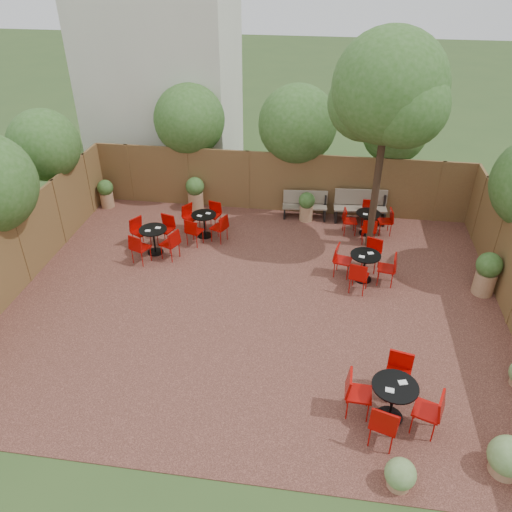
# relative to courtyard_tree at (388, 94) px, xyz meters

# --- Properties ---
(ground) EXTENTS (80.00, 80.00, 0.00)m
(ground) POSITION_rel_courtyard_tree_xyz_m (-2.88, -3.10, -4.38)
(ground) COLOR #354F23
(ground) RESTS_ON ground
(courtyard_paving) EXTENTS (12.00, 10.00, 0.02)m
(courtyard_paving) POSITION_rel_courtyard_tree_xyz_m (-2.88, -3.10, -4.37)
(courtyard_paving) COLOR #3A1F17
(courtyard_paving) RESTS_ON ground
(fence_back) EXTENTS (12.00, 0.08, 2.00)m
(fence_back) POSITION_rel_courtyard_tree_xyz_m (-2.88, 1.90, -3.38)
(fence_back) COLOR brown
(fence_back) RESTS_ON ground
(fence_left) EXTENTS (0.08, 10.00, 2.00)m
(fence_left) POSITION_rel_courtyard_tree_xyz_m (-8.88, -3.10, -3.38)
(fence_left) COLOR brown
(fence_left) RESTS_ON ground
(neighbour_building) EXTENTS (5.00, 4.00, 8.00)m
(neighbour_building) POSITION_rel_courtyard_tree_xyz_m (-7.38, 4.90, -0.38)
(neighbour_building) COLOR beige
(neighbour_building) RESTS_ON ground
(overhang_foliage) EXTENTS (15.50, 10.36, 2.47)m
(overhang_foliage) POSITION_rel_courtyard_tree_xyz_m (-4.42, -0.20, -1.70)
(overhang_foliage) COLOR #2C521A
(overhang_foliage) RESTS_ON ground
(courtyard_tree) EXTENTS (2.95, 2.88, 5.98)m
(courtyard_tree) POSITION_rel_courtyard_tree_xyz_m (0.00, 0.00, 0.00)
(courtyard_tree) COLOR black
(courtyard_tree) RESTS_ON courtyard_paving
(park_bench_left) EXTENTS (1.44, 0.57, 0.87)m
(park_bench_left) POSITION_rel_courtyard_tree_xyz_m (-1.97, 1.52, -3.92)
(park_bench_left) COLOR brown
(park_bench_left) RESTS_ON courtyard_paving
(park_bench_right) EXTENTS (1.66, 0.64, 1.01)m
(park_bench_right) POSITION_rel_courtyard_tree_xyz_m (-0.24, 1.53, -3.85)
(park_bench_right) COLOR brown
(park_bench_right) RESTS_ON courtyard_paving
(bistro_tables) EXTENTS (7.88, 8.65, 0.96)m
(bistro_tables) POSITION_rel_courtyard_tree_xyz_m (-2.08, -2.18, -3.92)
(bistro_tables) COLOR black
(bistro_tables) RESTS_ON courtyard_paving
(planters) EXTENTS (11.87, 4.16, 1.15)m
(planters) POSITION_rel_courtyard_tree_xyz_m (-2.63, 0.29, -3.79)
(planters) COLOR #976D4B
(planters) RESTS_ON courtyard_paving
(low_shrubs) EXTENTS (3.15, 3.17, 0.73)m
(low_shrubs) POSITION_rel_courtyard_tree_xyz_m (1.79, -6.79, -4.05)
(low_shrubs) COLOR #976D4B
(low_shrubs) RESTS_ON courtyard_paving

